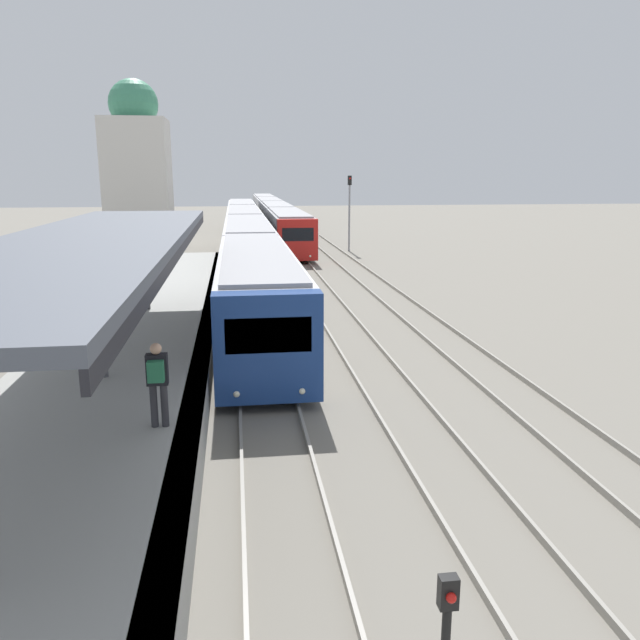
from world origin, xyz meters
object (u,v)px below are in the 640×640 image
(person_on_platform, at_px, (157,378))
(train_far, at_px, (273,214))
(signal_mast_far, at_px, (349,205))
(signal_post_near, at_px, (446,631))
(train_near, at_px, (246,235))

(person_on_platform, height_order, train_far, train_far)
(train_far, distance_m, signal_mast_far, 20.18)
(signal_post_near, bearing_deg, train_near, 92.05)
(signal_post_near, relative_size, signal_mast_far, 0.30)
(person_on_platform, xyz_separation_m, signal_mast_far, (10.16, 35.61, 1.55))
(person_on_platform, distance_m, train_far, 55.44)
(person_on_platform, bearing_deg, train_far, 84.28)
(person_on_platform, relative_size, signal_mast_far, 0.29)
(person_on_platform, height_order, train_near, train_near)
(train_near, height_order, signal_mast_far, signal_mast_far)
(person_on_platform, relative_size, signal_post_near, 0.97)
(train_far, xyz_separation_m, signal_mast_far, (4.63, -19.56, 1.82))
(train_near, xyz_separation_m, signal_mast_far, (7.91, 3.78, 1.80))
(train_far, height_order, signal_post_near, train_far)
(person_on_platform, xyz_separation_m, signal_post_near, (3.61, -6.15, -0.91))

